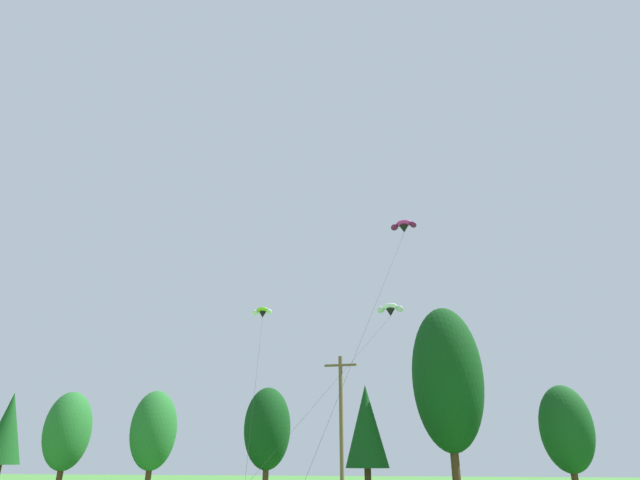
# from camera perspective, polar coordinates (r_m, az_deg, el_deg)

# --- Properties ---
(treeline_tree_a) EXTENTS (3.68, 3.68, 9.47)m
(treeline_tree_a) POSITION_cam_1_polar(r_m,az_deg,el_deg) (65.89, -30.74, -17.08)
(treeline_tree_a) COLOR #472D19
(treeline_tree_a) RESTS_ON ground_plane
(treeline_tree_b) EXTENTS (4.21, 4.21, 8.94)m
(treeline_tree_b) POSITION_cam_1_polar(r_m,az_deg,el_deg) (57.44, -25.64, -18.10)
(treeline_tree_b) COLOR #472D19
(treeline_tree_b) RESTS_ON ground_plane
(treeline_tree_c) EXTENTS (4.24, 4.24, 9.05)m
(treeline_tree_c) POSITION_cam_1_polar(r_m,az_deg,el_deg) (54.88, -17.55, -19.01)
(treeline_tree_c) COLOR #472D19
(treeline_tree_c) RESTS_ON ground_plane
(treeline_tree_d) EXTENTS (4.31, 4.31, 9.29)m
(treeline_tree_d) POSITION_cam_1_polar(r_m,az_deg,el_deg) (52.21, -5.72, -19.59)
(treeline_tree_d) COLOR #472D19
(treeline_tree_d) RESTS_ON ground_plane
(treeline_tree_e) EXTENTS (3.52, 3.52, 8.74)m
(treeline_tree_e) POSITION_cam_1_polar(r_m,az_deg,el_deg) (45.98, 5.02, -19.37)
(treeline_tree_e) COLOR #472D19
(treeline_tree_e) RESTS_ON ground_plane
(treeline_tree_f) EXTENTS (5.98, 5.98, 15.49)m
(treeline_tree_f) POSITION_cam_1_polar(r_m,az_deg,el_deg) (47.93, 13.62, -14.28)
(treeline_tree_f) COLOR #472D19
(treeline_tree_f) RESTS_ON ground_plane
(treeline_tree_g) EXTENTS (4.12, 4.12, 8.60)m
(treeline_tree_g) POSITION_cam_1_polar(r_m,az_deg,el_deg) (49.23, 25.10, -17.98)
(treeline_tree_g) COLOR #472D19
(treeline_tree_g) RESTS_ON ground_plane
(utility_pole) EXTENTS (2.20, 0.26, 9.41)m
(utility_pole) POSITION_cam_1_polar(r_m,az_deg,el_deg) (36.48, 2.32, -19.34)
(utility_pole) COLOR brown
(utility_pole) RESTS_ON ground_plane
(parafoil_kite_high_white) EXTENTS (7.23, 18.17, 13.73)m
(parafoil_kite_high_white) POSITION_cam_1_polar(r_m,az_deg,el_deg) (45.77, 7.60, -7.48)
(parafoil_kite_high_white) COLOR white
(parafoil_kite_mid_magenta) EXTENTS (5.89, 15.07, 19.58)m
(parafoil_kite_mid_magenta) POSITION_cam_1_polar(r_m,az_deg,el_deg) (43.96, 9.04, 1.46)
(parafoil_kite_mid_magenta) COLOR #D12893
(parafoil_kite_far_lime_white) EXTENTS (7.48, 20.97, 14.85)m
(parafoil_kite_far_lime_white) POSITION_cam_1_polar(r_m,az_deg,el_deg) (51.09, -6.25, -7.78)
(parafoil_kite_far_lime_white) COLOR #93D633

